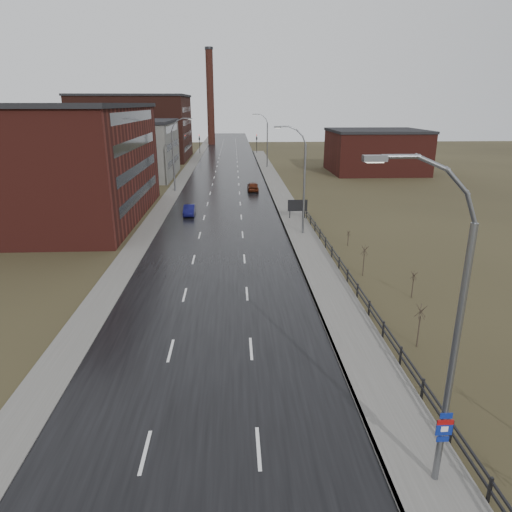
{
  "coord_description": "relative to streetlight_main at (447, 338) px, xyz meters",
  "views": [
    {
      "loc": [
        1.47,
        -11.17,
        13.47
      ],
      "look_at": [
        2.97,
        19.98,
        3.0
      ],
      "focal_mm": 32.0,
      "sensor_mm": 36.0,
      "label": 1
    }
  ],
  "objects": [
    {
      "name": "traffic_light_right",
      "position": [
        -0.47,
        118.0,
        -1.46
      ],
      "size": [
        0.58,
        2.73,
        5.3
      ],
      "color": "black",
      "rests_on": "ground"
    },
    {
      "name": "warehouse_near",
      "position": [
        -29.46,
        43.0,
        0.7
      ],
      "size": [
        22.44,
        28.56,
        13.5
      ],
      "color": "#471914",
      "rests_on": "ground"
    },
    {
      "name": "billboard",
      "position": [
        0.63,
        40.67,
        -4.38
      ],
      "size": [
        2.38,
        0.17,
        2.45
      ],
      "color": "black",
      "rests_on": "ground"
    },
    {
      "name": "warehouse_mid",
      "position": [
        -26.46,
        76.0,
        -0.8
      ],
      "size": [
        16.32,
        20.4,
        10.5
      ],
      "color": "slate",
      "rests_on": "ground"
    },
    {
      "name": "shrub_d",
      "position": [
        5.83,
        16.86,
        -5.0
      ],
      "size": [
        0.48,
        0.5,
        2.0
      ],
      "color": "#382D23",
      "rests_on": "ground"
    },
    {
      "name": "warehouse_far",
      "position": [
        -31.47,
        106.0,
        1.7
      ],
      "size": [
        26.52,
        24.48,
        15.5
      ],
      "color": "#331611",
      "rests_on": "ground"
    },
    {
      "name": "road",
      "position": [
        -8.47,
        58.0,
        -6.03
      ],
      "size": [
        14.0,
        300.0,
        0.06
      ],
      "primitive_type": "cube",
      "color": "black",
      "rests_on": "ground"
    },
    {
      "name": "car_far",
      "position": [
        -3.98,
        59.56,
        -5.31
      ],
      "size": [
        1.78,
        4.4,
        1.5
      ],
      "primitive_type": "imported",
      "rotation": [
        0.0,
        0.0,
        3.14
      ],
      "color": "#4A1A0C",
      "rests_on": "ground"
    },
    {
      "name": "streetlight_right_far",
      "position": [
        0.03,
        88.0,
        -0.22
      ],
      "size": [
        3.36,
        0.28,
        11.35
      ],
      "color": "slate",
      "rests_on": "ground"
    },
    {
      "name": "guardrail",
      "position": [
        1.83,
        16.32,
        -5.35
      ],
      "size": [
        0.1,
        53.05,
        1.1
      ],
      "color": "black",
      "rests_on": "ground"
    },
    {
      "name": "car_near",
      "position": [
        -12.69,
        43.4,
        -5.41
      ],
      "size": [
        1.45,
        3.96,
        1.3
      ],
      "primitive_type": "imported",
      "rotation": [
        0.0,
        0.0,
        0.02
      ],
      "color": "#0D0D41",
      "rests_on": "ground"
    },
    {
      "name": "curb_right",
      "position": [
        -1.39,
        33.0,
        -5.97
      ],
      "size": [
        0.16,
        180.0,
        0.18
      ],
      "primitive_type": "cube",
      "color": "slate",
      "rests_on": "ground"
    },
    {
      "name": "sidewalk_left",
      "position": [
        -16.67,
        58.0,
        -6.0
      ],
      "size": [
        2.4,
        260.0,
        0.12
      ],
      "primitive_type": "cube",
      "color": "#595651",
      "rests_on": "ground"
    },
    {
      "name": "traffic_light_left",
      "position": [
        -16.47,
        118.0,
        -1.46
      ],
      "size": [
        0.58,
        2.73,
        5.3
      ],
      "color": "black",
      "rests_on": "ground"
    },
    {
      "name": "streetlight_main",
      "position": [
        0.0,
        0.0,
        0.0
      ],
      "size": [
        3.91,
        0.29,
        12.11
      ],
      "color": "slate",
      "rests_on": "ground"
    },
    {
      "name": "shrub_f",
      "position": [
        4.2,
        29.62,
        -5.23
      ],
      "size": [
        0.38,
        0.4,
        1.57
      ],
      "color": "#382D23",
      "rests_on": "ground"
    },
    {
      "name": "smokestack",
      "position": [
        -14.47,
        148.0,
        9.44
      ],
      "size": [
        2.7,
        2.7,
        30.7
      ],
      "color": "#331611",
      "rests_on": "ground"
    },
    {
      "name": "streetlight_left",
      "position": [
        -16.17,
        60.0,
        -0.22
      ],
      "size": [
        3.36,
        0.28,
        11.35
      ],
      "color": "slate",
      "rests_on": "ground"
    },
    {
      "name": "sidewalk_right",
      "position": [
        0.13,
        33.0,
        -5.97
      ],
      "size": [
        3.2,
        180.0,
        0.18
      ],
      "primitive_type": "cube",
      "color": "#595651",
      "rests_on": "ground"
    },
    {
      "name": "shrub_e",
      "position": [
        3.46,
        21.41,
        -4.69
      ],
      "size": [
        0.61,
        0.64,
        2.57
      ],
      "color": "#382D23",
      "rests_on": "ground"
    },
    {
      "name": "shrub_c",
      "position": [
        3.5,
        9.88,
        -4.66
      ],
      "size": [
        0.62,
        0.66,
        2.64
      ],
      "color": "#382D23",
      "rests_on": "ground"
    },
    {
      "name": "building_right",
      "position": [
        21.83,
        80.0,
        -1.8
      ],
      "size": [
        18.36,
        16.32,
        8.5
      ],
      "color": "#471914",
      "rests_on": "ground"
    },
    {
      "name": "streetlight_right_mid",
      "position": [
        0.03,
        34.0,
        -0.22
      ],
      "size": [
        3.36,
        0.28,
        11.35
      ],
      "color": "slate",
      "rests_on": "ground"
    }
  ]
}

